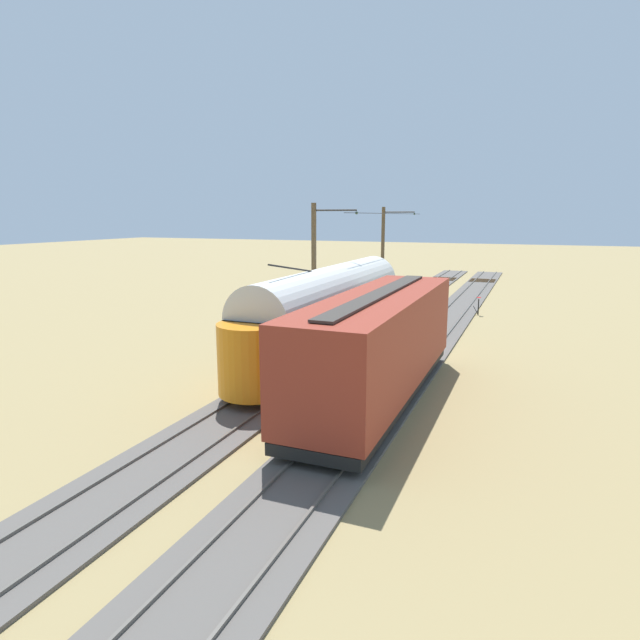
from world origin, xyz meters
The scene contains 10 objects.
ground_plane centered at (0.00, 0.00, 0.00)m, with size 220.00×220.00×0.00m, color #937F51.
track_streetcar_siding centered at (-2.01, -0.31, 0.05)m, with size 2.80×80.00×0.18m.
track_adjacent_siding centered at (2.01, -0.31, 0.05)m, with size 2.80×80.00×0.18m.
vintage_streetcar centered at (2.01, 2.71, 2.26)m, with size 2.65×17.52×4.77m.
boxcar_adjacent centered at (-2.01, 8.16, 2.16)m, with size 2.96×12.48×3.85m.
catenary_pole_foreground centered at (4.42, -15.43, 3.84)m, with size 2.70×0.28×7.38m.
catenary_pole_mid_near centered at (4.42, -1.19, 3.84)m, with size 2.70×0.28×7.38m.
overhead_wire_run centered at (2.11, -8.88, 6.84)m, with size 2.49×18.25×0.18m.
switch_stand centered at (-3.58, -10.93, 0.70)m, with size 0.50×0.30×1.24m.
spare_tie_stack centered at (4.96, -5.31, 0.27)m, with size 2.40×2.40×0.54m.
Camera 1 is at (-7.02, 26.05, 6.66)m, focal length 29.65 mm.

